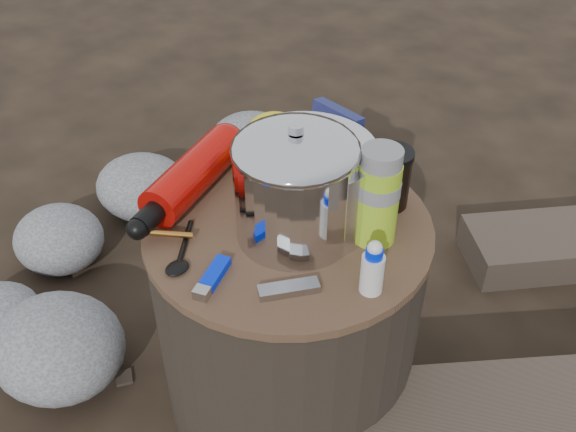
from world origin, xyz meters
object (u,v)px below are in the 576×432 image
Objects in this scene: stump at (288,315)px; camping_pot at (295,185)px; thermos at (378,197)px; fuel_bottle at (193,174)px; travel_mug at (390,178)px.

camping_pot reaches higher than stump.
thermos is at bearing 33.15° from camping_pot.
thermos is (0.33, 0.10, 0.05)m from fuel_bottle.
fuel_bottle is 1.80× the size of thermos.
camping_pot is (0.02, -0.01, 0.33)m from stump.
camping_pot is 1.15× the size of thermos.
fuel_bottle reaches higher than stump.
travel_mug is (0.08, 0.17, -0.05)m from camping_pot.
camping_pot is at bearing -114.54° from travel_mug.
thermos is (0.14, 0.06, 0.32)m from stump.
travel_mug reaches higher than fuel_bottle.
camping_pot is 0.13m from thermos.
stump is at bearing -122.14° from travel_mug.
stump is 1.60× the size of fuel_bottle.
fuel_bottle is (-0.22, -0.02, -0.06)m from camping_pot.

